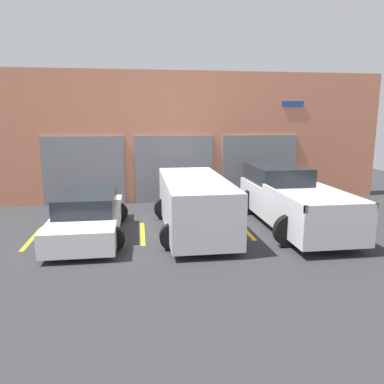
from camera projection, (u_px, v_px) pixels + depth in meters
name	position (u px, v px, depth m)	size (l,w,h in m)	color
ground_plane	(189.00, 221.00, 12.29)	(28.00, 28.00, 0.00)	#2D2D30
shophouse_building	(178.00, 139.00, 15.00)	(16.83, 0.68, 5.12)	#D17A5B
pickup_truck	(290.00, 199.00, 11.71)	(2.49, 5.50, 1.74)	silver
sedan_white	(88.00, 216.00, 10.67)	(2.18, 4.43, 1.25)	white
sedan_side	(194.00, 203.00, 11.02)	(2.25, 4.90, 1.60)	silver
parking_stripe_far_left	(33.00, 238.00, 10.54)	(0.12, 2.20, 0.01)	gold
parking_stripe_left	(143.00, 233.00, 10.97)	(0.12, 2.20, 0.01)	gold
parking_stripe_centre	(244.00, 229.00, 11.39)	(0.12, 2.20, 0.01)	gold
parking_stripe_right	(338.00, 225.00, 11.82)	(0.12, 2.20, 0.01)	gold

